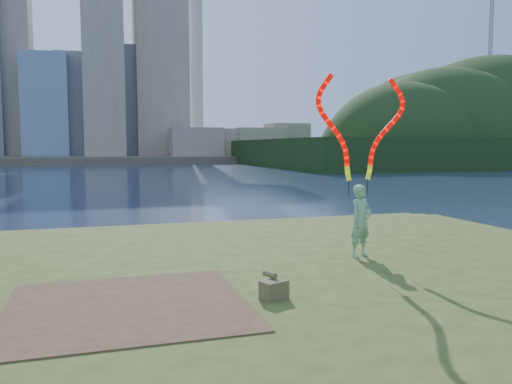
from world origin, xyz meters
name	(u,v)px	position (x,y,z in m)	size (l,w,h in m)	color
ground	(229,287)	(0.00, 0.00, 0.00)	(320.00, 320.00, 0.00)	#1A2843
grassy_knoll	(261,304)	(0.00, -2.30, 0.34)	(20.00, 18.00, 0.80)	#364418
dirt_patch	(128,305)	(-2.20, -3.20, 0.81)	(3.20, 3.00, 0.02)	#47331E
far_shore	(116,158)	(0.00, 95.00, 0.60)	(320.00, 40.00, 1.20)	#484335
wooded_hill	(483,163)	(59.57, 59.96, 0.16)	(78.00, 50.00, 63.00)	black
woman_with_ribbons	(360,183)	(2.31, -1.37, 2.26)	(1.84, 0.75, 3.83)	#1F7B2E
canvas_bag	(274,289)	(-0.19, -3.46, 0.95)	(0.43, 0.49, 0.35)	#4E512B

